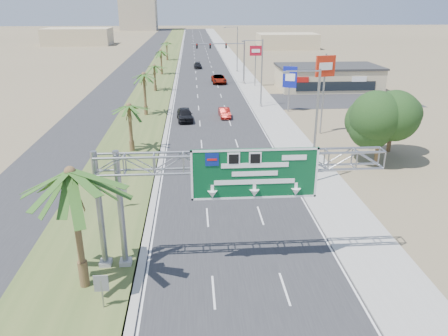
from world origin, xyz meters
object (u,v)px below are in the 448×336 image
pole_sign_blue (290,79)px  car_far (198,66)px  palm_near (70,173)px  signal_mast (234,59)px  car_right_lane (219,79)px  pole_sign_red_far (256,54)px  car_mid_lane (225,113)px  pole_sign_red_near (325,71)px  store_building (328,78)px  car_left_lane (185,115)px  sign_gantry (226,171)px

pole_sign_blue → car_far: bearing=105.3°
palm_near → signal_mast: size_ratio=0.81×
car_right_lane → signal_mast: bearing=-29.1°
pole_sign_red_far → palm_near: bearing=-106.6°
palm_near → car_right_lane: size_ratio=1.45×
car_mid_lane → pole_sign_red_near: bearing=-41.7°
car_mid_lane → pole_sign_red_far: pole_sign_red_far is taller
signal_mast → car_far: bearing=106.3°
palm_near → car_right_lane: bearing=79.9°
pole_sign_red_near → store_building: bearing=71.9°
car_left_lane → car_far: 49.99m
store_building → signal_mast: bearing=160.5°
pole_sign_red_near → car_mid_lane: bearing=141.5°
sign_gantry → car_far: sign_gantry is taller
signal_mast → car_right_lane: bearing=152.8°
car_left_lane → signal_mast: bearing=66.6°
sign_gantry → store_building: (23.06, 56.07, -4.06)m
signal_mast → car_far: size_ratio=2.27×
palm_near → signal_mast: 65.60m
pole_sign_red_far → car_mid_lane: bearing=-108.0°
car_right_lane → palm_near: bearing=-101.9°
store_building → pole_sign_red_near: bearing=-108.1°
car_left_lane → car_far: bearing=82.2°
store_building → car_mid_lane: 28.65m
signal_mast → palm_near: bearing=-102.7°
signal_mast → pole_sign_blue: signal_mast is taller
sign_gantry → car_right_lane: size_ratio=2.90×
store_building → car_right_lane: store_building is taller
sign_gantry → car_far: (-0.38, 84.59, -5.40)m
signal_mast → car_far: (-6.61, 22.55, -4.19)m
palm_near → car_left_lane: size_ratio=1.66×
car_far → pole_sign_red_near: bearing=-78.1°
signal_mast → car_mid_lane: signal_mast is taller
signal_mast → pole_sign_red_near: bearing=-78.0°
palm_near → car_left_lane: 37.46m
car_left_lane → pole_sign_red_far: (12.99, 24.55, 5.23)m
car_left_lane → car_mid_lane: 5.68m
store_building → pole_sign_red_near: (-9.43, -28.78, 5.53)m
pole_sign_red_near → pole_sign_blue: (-1.48, 11.64, -2.72)m
car_mid_lane → car_right_lane: (0.89, 27.37, 0.15)m
car_far → pole_sign_blue: bearing=-76.5°
store_building → car_mid_lane: (-20.50, -19.97, -1.35)m
store_building → pole_sign_blue: size_ratio=2.68×
pole_sign_blue → store_building: bearing=57.5°
palm_near → car_right_lane: palm_near is taller
store_building → car_right_lane: size_ratio=3.12×
store_building → pole_sign_blue: bearing=-122.5°
signal_mast → pole_sign_red_near: 35.63m
signal_mast → pole_sign_blue: size_ratio=1.53×
pole_sign_red_near → sign_gantry: bearing=-116.5°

